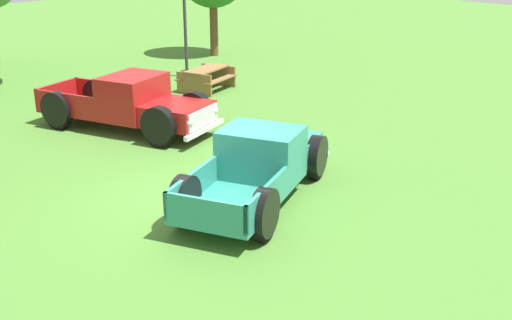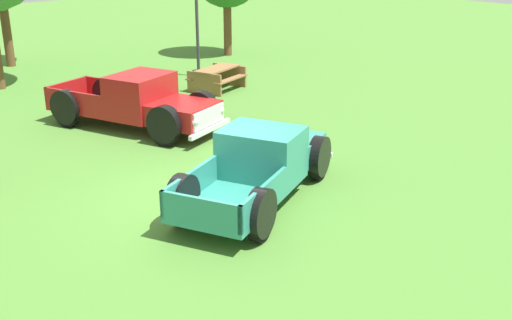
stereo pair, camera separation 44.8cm
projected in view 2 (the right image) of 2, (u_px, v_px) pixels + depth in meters
name	position (u px, v px, depth m)	size (l,w,h in m)	color
ground_plane	(207.00, 199.00, 12.92)	(80.00, 80.00, 0.00)	#477A2D
pickup_truck_foreground	(263.00, 163.00, 12.91)	(5.10, 3.55, 1.48)	#2D8475
pickup_truck_behind_left	(143.00, 104.00, 17.19)	(3.52, 5.50, 1.59)	maroon
lamp_post_near	(197.00, 23.00, 23.12)	(0.36, 0.36, 3.91)	#2D2D33
picnic_table	(217.00, 76.00, 21.70)	(2.17, 1.97, 0.78)	olive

